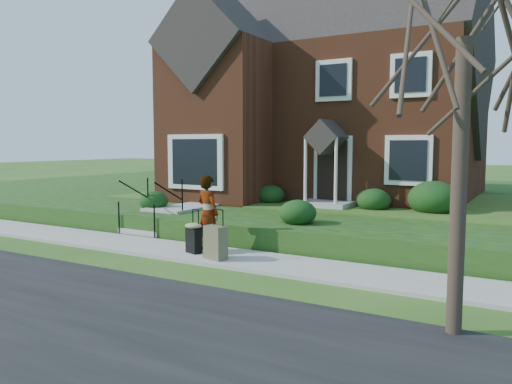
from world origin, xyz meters
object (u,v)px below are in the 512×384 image
Objects in this scene: front_steps at (160,217)px; suitcase_olive at (216,242)px; tree_verge at (466,8)px; woman at (208,213)px; suitcase_black at (194,236)px.

front_steps is 1.84× the size of suitcase_olive.
front_steps is 4.15m from suitcase_olive.
woman is at bearing 157.56° from tree_verge.
suitcase_black is 0.84m from suitcase_olive.
front_steps reaches higher than suitcase_black.
suitcase_olive is at bearing 151.46° from woman.
tree_verge is (5.78, -2.39, 3.35)m from woman.
suitcase_black is (2.69, -1.98, -0.00)m from front_steps.
suitcase_black is (-0.16, -0.35, -0.50)m from woman.
suitcase_black is at bearing 80.91° from woman.
front_steps is 0.33× the size of tree_verge.
woman is 1.76× the size of suitcase_black.
woman is 1.62× the size of suitcase_olive.
woman reaches higher than front_steps.
tree_verge is (5.94, -2.04, 3.84)m from suitcase_black.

